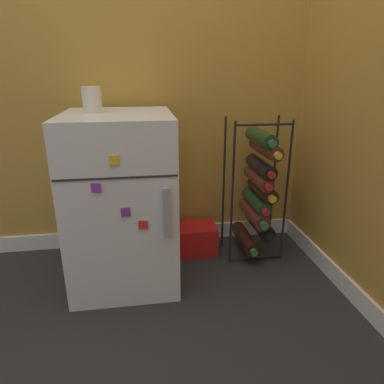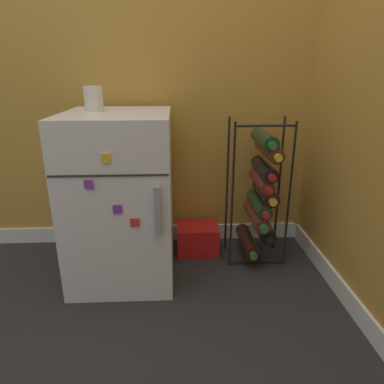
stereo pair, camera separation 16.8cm
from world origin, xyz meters
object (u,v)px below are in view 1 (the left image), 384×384
at_px(wine_rack, 258,191).
at_px(soda_box, 195,238).
at_px(mini_fridge, 122,199).
at_px(fridge_top_cup, 92,100).

xyz_separation_m(wine_rack, soda_box, (-0.32, 0.07, -0.29)).
bearing_deg(mini_fridge, wine_rack, 7.90).
xyz_separation_m(mini_fridge, fridge_top_cup, (-0.10, 0.04, 0.45)).
distance_m(wine_rack, soda_box, 0.43).
height_order(wine_rack, fridge_top_cup, fridge_top_cup).
height_order(soda_box, fridge_top_cup, fridge_top_cup).
xyz_separation_m(mini_fridge, wine_rack, (0.69, 0.10, -0.03)).
relative_size(mini_fridge, fridge_top_cup, 7.29).
distance_m(wine_rack, fridge_top_cup, 0.92).
xyz_separation_m(wine_rack, fridge_top_cup, (-0.79, -0.06, 0.48)).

